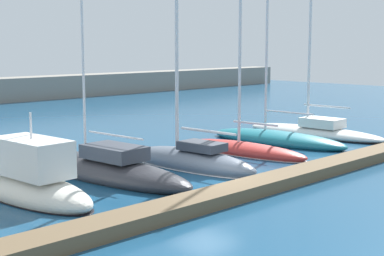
{
  "coord_description": "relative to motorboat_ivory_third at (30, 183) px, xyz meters",
  "views": [
    {
      "loc": [
        -17.3,
        -16.4,
        5.85
      ],
      "look_at": [
        2.35,
        3.13,
        1.88
      ],
      "focal_mm": 54.98,
      "sensor_mm": 36.0,
      "label": 1
    }
  ],
  "objects": [
    {
      "name": "ground_plane",
      "position": [
        6.12,
        -3.46,
        -0.59
      ],
      "size": [
        120.0,
        120.0,
        0.0
      ],
      "primitive_type": "plane",
      "color": "navy"
    },
    {
      "name": "dock_pier",
      "position": [
        6.12,
        -5.63,
        -0.34
      ],
      "size": [
        34.81,
        1.4,
        0.5
      ],
      "primitive_type": "cube",
      "color": "brown",
      "rests_on": "ground_plane"
    },
    {
      "name": "motorboat_ivory_third",
      "position": [
        0.0,
        0.0,
        0.0
      ],
      "size": [
        2.75,
        7.3,
        3.76
      ],
      "rotation": [
        0.0,
        0.0,
        1.63
      ],
      "color": "silver",
      "rests_on": "ground_plane"
    },
    {
      "name": "sailboat_charcoal_fourth",
      "position": [
        4.15,
        0.95,
        -0.2
      ],
      "size": [
        3.27,
        10.64,
        17.18
      ],
      "rotation": [
        0.0,
        0.0,
        1.63
      ],
      "color": "#2D2D33",
      "rests_on": "ground_plane"
    },
    {
      "name": "sailboat_slate_fifth",
      "position": [
        8.26,
        -0.51,
        -0.21
      ],
      "size": [
        2.52,
        7.64,
        12.45
      ],
      "rotation": [
        0.0,
        0.0,
        1.64
      ],
      "color": "slate",
      "rests_on": "ground_plane"
    },
    {
      "name": "sailboat_red_sixth",
      "position": [
        12.84,
        0.15,
        -0.29
      ],
      "size": [
        2.52,
        8.07,
        12.84
      ],
      "rotation": [
        0.0,
        0.0,
        1.63
      ],
      "color": "#B72D28",
      "rests_on": "ground_plane"
    },
    {
      "name": "sailboat_teal_seventh",
      "position": [
        16.92,
        0.94,
        -0.27
      ],
      "size": [
        3.15,
        9.28,
        16.63
      ],
      "rotation": [
        0.0,
        0.0,
        1.63
      ],
      "color": "#19707F",
      "rests_on": "ground_plane"
    },
    {
      "name": "sailboat_white_eighth",
      "position": [
        20.83,
        0.83,
        -0.16
      ],
      "size": [
        2.85,
        9.96,
        19.54
      ],
      "rotation": [
        0.0,
        0.0,
        1.6
      ],
      "color": "white",
      "rests_on": "ground_plane"
    }
  ]
}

